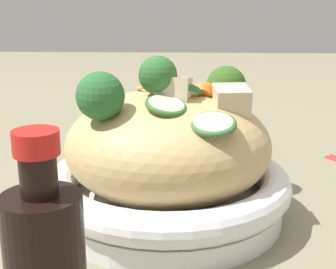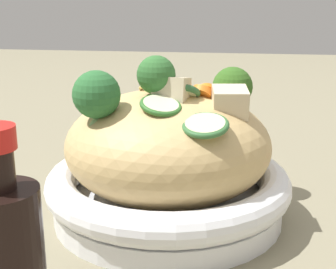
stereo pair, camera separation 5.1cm
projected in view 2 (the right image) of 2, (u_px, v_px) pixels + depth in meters
name	position (u px, v px, depth m)	size (l,w,h in m)	color
ground_plane	(168.00, 214.00, 0.54)	(3.00, 3.00, 0.00)	#7C745B
serving_bowl	(168.00, 190.00, 0.53)	(0.26, 0.26, 0.06)	white
noodle_heap	(168.00, 145.00, 0.51)	(0.22, 0.22, 0.12)	tan
broccoli_florets	(168.00, 88.00, 0.50)	(0.18, 0.18, 0.08)	#97B274
carrot_coins	(197.00, 91.00, 0.51)	(0.06, 0.08, 0.02)	orange
zucchini_slices	(163.00, 105.00, 0.47)	(0.16, 0.12, 0.04)	beige
chicken_chunks	(209.00, 97.00, 0.48)	(0.10, 0.06, 0.04)	beige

